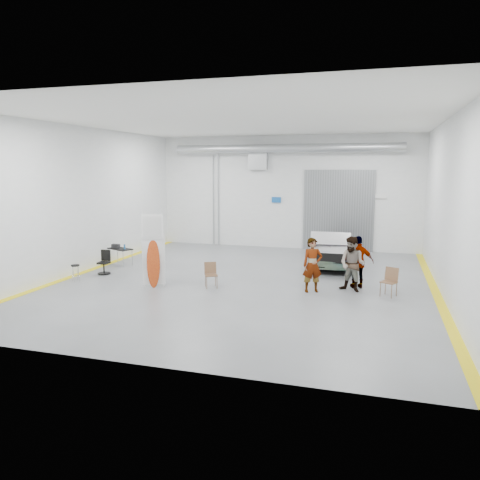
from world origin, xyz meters
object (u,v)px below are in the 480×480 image
(person_a, at_px, (312,265))
(work_table, at_px, (119,248))
(person_c, at_px, (358,262))
(office_chair, at_px, (105,264))
(shop_stool, at_px, (76,273))
(person_b, at_px, (352,264))
(surfboard_display, at_px, (151,256))
(folding_chair_far, at_px, (388,288))
(sedan_car, at_px, (335,250))
(folding_chair_near, at_px, (211,280))

(person_a, distance_m, work_table, 9.23)
(person_c, distance_m, office_chair, 10.07)
(person_c, relative_size, shop_stool, 2.94)
(person_b, distance_m, surfboard_display, 7.18)
(person_b, distance_m, folding_chair_far, 1.44)
(person_a, distance_m, person_c, 1.81)
(shop_stool, bearing_deg, person_a, 6.85)
(sedan_car, height_order, person_b, person_b)
(sedan_car, xyz_separation_m, folding_chair_near, (-3.92, -5.28, -0.39))
(sedan_car, bearing_deg, office_chair, 21.32)
(surfboard_display, xyz_separation_m, folding_chair_far, (8.24, 1.20, -0.84))
(work_table, xyz_separation_m, office_chair, (0.43, -1.84, -0.31))
(shop_stool, distance_m, office_chair, 1.48)
(work_table, bearing_deg, folding_chair_near, -26.36)
(surfboard_display, xyz_separation_m, office_chair, (-2.85, 1.41, -0.72))
(sedan_car, bearing_deg, person_b, 97.61)
(shop_stool, relative_size, office_chair, 0.67)
(person_c, bearing_deg, sedan_car, -89.02)
(person_a, height_order, person_c, person_a)
(surfboard_display, relative_size, folding_chair_far, 2.92)
(person_c, bearing_deg, folding_chair_far, 124.84)
(folding_chair_near, height_order, work_table, work_table)
(person_b, relative_size, work_table, 1.49)
(shop_stool, bearing_deg, person_c, 11.33)
(person_c, bearing_deg, work_table, -22.66)
(work_table, bearing_deg, person_c, -6.51)
(person_b, height_order, person_c, person_b)
(surfboard_display, bearing_deg, folding_chair_near, -5.97)
(sedan_car, bearing_deg, person_c, 101.80)
(person_c, height_order, office_chair, person_c)
(sedan_car, height_order, shop_stool, sedan_car)
(work_table, bearing_deg, shop_stool, -88.60)
(person_a, height_order, shop_stool, person_a)
(sedan_car, height_order, person_a, person_a)
(folding_chair_near, distance_m, office_chair, 5.02)
(folding_chair_near, xyz_separation_m, folding_chair_far, (6.15, 0.61, 0.02))
(person_b, relative_size, folding_chair_far, 2.01)
(person_b, bearing_deg, folding_chair_near, -148.24)
(sedan_car, height_order, folding_chair_near, sedan_car)
(person_a, height_order, person_b, person_b)
(surfboard_display, bearing_deg, folding_chair_far, -13.40)
(sedan_car, relative_size, folding_chair_far, 4.81)
(person_c, xyz_separation_m, work_table, (-10.47, 1.19, -0.22))
(person_a, relative_size, office_chair, 1.99)
(person_c, xyz_separation_m, folding_chair_near, (-5.09, -1.47, -0.67))
(person_b, xyz_separation_m, shop_stool, (-10.21, -1.54, -0.65))
(sedan_car, distance_m, person_a, 4.84)
(sedan_car, bearing_deg, surfboard_display, 38.94)
(person_a, xyz_separation_m, folding_chair_far, (2.56, 0.16, -0.65))
(person_b, relative_size, office_chair, 2.02)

